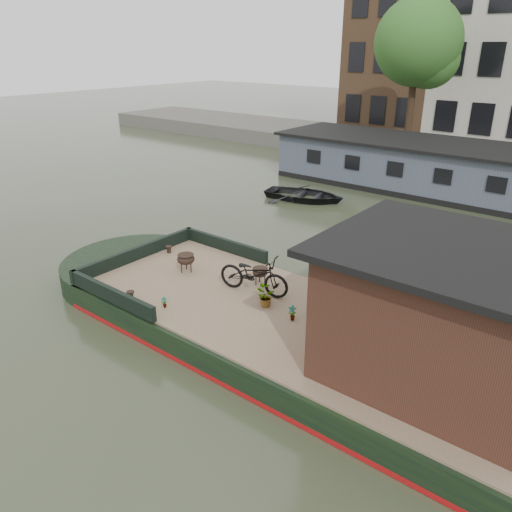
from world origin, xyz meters
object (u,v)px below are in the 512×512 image
Objects in this scene: bicycle at (254,274)px; brazier_front at (186,263)px; cabin at (443,313)px; brazier_rear at (260,276)px; dinghy at (304,192)px; potted_plant_a at (292,313)px.

bicycle is 3.72× the size of brazier_front.
brazier_rear is (-4.59, 0.88, -1.02)m from cabin.
brazier_front is 2.01m from brazier_rear.
brazier_front reaches higher than brazier_rear.
cabin is at bearing -149.39° from dinghy.
potted_plant_a is 3.52m from brazier_front.
dinghy is at bearing 122.20° from potted_plant_a.
bicycle is 5.14× the size of potted_plant_a.
brazier_rear is 0.13× the size of dinghy.
bicycle is 0.52× the size of dinghy.
cabin reaches higher than potted_plant_a.
potted_plant_a is 0.72× the size of brazier_front.
brazier_front reaches higher than dinghy.
potted_plant_a is at bearing -5.13° from brazier_front.
potted_plant_a is at bearing -160.89° from dinghy.
brazier_front is (-3.51, 0.31, 0.07)m from potted_plant_a.
brazier_rear reaches higher than dinghy.
cabin is at bearing -10.85° from brazier_rear.
bicycle is 4.17× the size of brazier_rear.
potted_plant_a is at bearing -30.20° from brazier_rear.
bicycle is 0.52m from brazier_rear.
brazier_rear is at bearing 149.80° from potted_plant_a.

